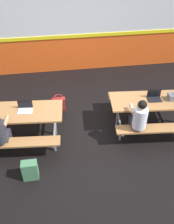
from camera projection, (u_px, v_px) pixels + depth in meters
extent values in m
cube|color=black|center=(86.00, 125.00, 6.24)|extent=(10.00, 10.00, 0.02)
cube|color=#E55119|center=(74.00, 54.00, 8.03)|extent=(8.00, 0.12, 1.10)
cube|color=yellow|center=(73.00, 36.00, 7.60)|extent=(8.00, 0.03, 0.10)
cube|color=silver|center=(72.00, 10.00, 7.17)|extent=(6.72, 0.12, 1.40)
cube|color=#9E6B3D|center=(19.00, 112.00, 5.47)|extent=(1.92, 0.90, 0.04)
cube|color=#9E6B3D|center=(17.00, 143.00, 5.16)|extent=(1.79, 0.43, 0.04)
cube|color=#9E6B3D|center=(25.00, 105.00, 6.14)|extent=(1.79, 0.43, 0.04)
cube|color=gray|center=(55.00, 123.00, 5.74)|extent=(0.04, 0.04, 0.70)
cube|color=gray|center=(55.00, 122.00, 5.71)|extent=(0.17, 1.55, 0.04)
cube|color=gray|center=(55.00, 144.00, 5.44)|extent=(0.04, 0.04, 0.41)
cube|color=gray|center=(57.00, 114.00, 6.22)|extent=(0.04, 0.04, 0.41)
cube|color=#9E6B3D|center=(151.00, 101.00, 5.80)|extent=(1.92, 0.90, 0.04)
cube|color=#9E6B3D|center=(156.00, 128.00, 5.49)|extent=(1.79, 0.43, 0.04)
cube|color=#9E6B3D|center=(143.00, 95.00, 6.47)|extent=(1.79, 0.43, 0.04)
cube|color=gray|center=(117.00, 114.00, 6.00)|extent=(0.04, 0.04, 0.70)
cube|color=gray|center=(117.00, 113.00, 5.97)|extent=(0.17, 1.55, 0.04)
cube|color=gray|center=(120.00, 133.00, 5.69)|extent=(0.04, 0.04, 0.41)
cube|color=gray|center=(114.00, 106.00, 6.48)|extent=(0.04, 0.04, 0.41)
cube|color=gray|center=(171.00, 104.00, 6.55)|extent=(0.04, 0.04, 0.41)
cylinder|color=#2D2D38|center=(2.00, 139.00, 5.52)|extent=(0.11, 0.11, 0.45)
cylinder|color=#2D2D38|center=(10.00, 139.00, 5.53)|extent=(0.11, 0.11, 0.45)
cube|color=#2D2D38|center=(2.00, 135.00, 5.23)|extent=(0.33, 0.40, 0.12)
cylinder|color=#A57A5B|center=(6.00, 121.00, 5.05)|extent=(0.10, 0.31, 0.08)
cylinder|color=#2D2D38|center=(130.00, 126.00, 5.85)|extent=(0.11, 0.11, 0.45)
cylinder|color=#2D2D38|center=(138.00, 126.00, 5.85)|extent=(0.11, 0.11, 0.45)
cube|color=#2D2D38|center=(137.00, 121.00, 5.55)|extent=(0.33, 0.40, 0.12)
cylinder|color=silver|center=(140.00, 118.00, 5.27)|extent=(0.30, 0.30, 0.48)
cylinder|color=tan|center=(132.00, 109.00, 5.35)|extent=(0.10, 0.31, 0.08)
cylinder|color=tan|center=(145.00, 108.00, 5.37)|extent=(0.10, 0.31, 0.08)
sphere|color=tan|center=(142.00, 105.00, 5.07)|extent=(0.20, 0.20, 0.20)
sphere|color=black|center=(143.00, 105.00, 5.03)|extent=(0.18, 0.18, 0.18)
cube|color=silver|center=(25.00, 111.00, 5.46)|extent=(0.34, 0.25, 0.01)
cube|color=black|center=(25.00, 104.00, 5.47)|extent=(0.32, 0.03, 0.21)
cube|color=black|center=(154.00, 99.00, 5.78)|extent=(0.34, 0.25, 0.01)
cube|color=black|center=(154.00, 93.00, 5.79)|extent=(0.32, 0.03, 0.21)
cube|color=#3F724C|center=(30.00, 170.00, 4.88)|extent=(0.30, 0.18, 0.44)
cube|color=#3F724C|center=(31.00, 168.00, 5.00)|extent=(0.21, 0.04, 0.19)
cube|color=maroon|center=(59.00, 104.00, 6.58)|extent=(0.34, 0.14, 0.36)
torus|color=maroon|center=(58.00, 97.00, 6.42)|extent=(0.21, 0.21, 0.02)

